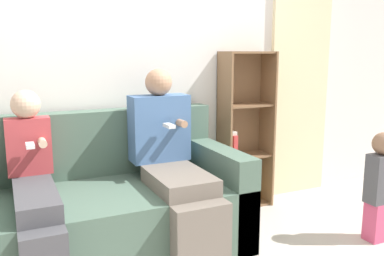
{
  "coord_description": "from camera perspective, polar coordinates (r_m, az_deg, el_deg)",
  "views": [
    {
      "loc": [
        -0.95,
        -2.08,
        1.36
      ],
      "look_at": [
        0.32,
        0.62,
        0.81
      ],
      "focal_mm": 38.0,
      "sensor_mm": 36.0,
      "label": 1
    }
  ],
  "objects": [
    {
      "name": "couch",
      "position": [
        2.9,
        -11.51,
        -10.92
      ],
      "size": [
        1.8,
        0.93,
        0.94
      ],
      "color": "#4C6656",
      "rests_on": "ground_plane"
    },
    {
      "name": "toddler_standing",
      "position": [
        3.25,
        24.93,
        -7.13
      ],
      "size": [
        0.21,
        0.16,
        0.81
      ],
      "color": "#DB4C75",
      "rests_on": "ground_plane"
    },
    {
      "name": "bookshelf",
      "position": [
        3.63,
        6.85,
        -1.7
      ],
      "size": [
        0.46,
        0.25,
        1.37
      ],
      "color": "brown",
      "rests_on": "ground_plane"
    },
    {
      "name": "back_wall",
      "position": [
        3.28,
        -8.42,
        8.9
      ],
      "size": [
        10.0,
        0.06,
        2.55
      ],
      "color": "silver",
      "rests_on": "ground_plane"
    },
    {
      "name": "curtain_panel",
      "position": [
        4.04,
        14.89,
        6.29
      ],
      "size": [
        0.65,
        0.04,
        2.18
      ],
      "color": "beige",
      "rests_on": "ground_plane"
    },
    {
      "name": "child_seated",
      "position": [
        2.62,
        -21.22,
        -7.68
      ],
      "size": [
        0.28,
        0.89,
        1.13
      ],
      "color": "#47474C",
      "rests_on": "ground_plane"
    },
    {
      "name": "adult_seated",
      "position": [
        2.83,
        -2.8,
        -4.25
      ],
      "size": [
        0.43,
        0.87,
        1.25
      ],
      "color": "#70665B",
      "rests_on": "ground_plane"
    }
  ]
}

